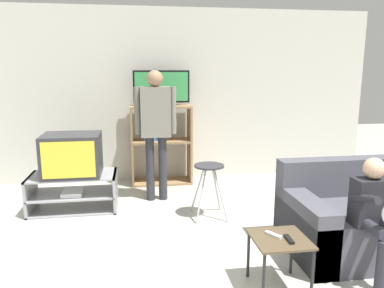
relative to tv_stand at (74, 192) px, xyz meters
The scene contains 12 objects.
wall_back 2.07m from the tv_stand, 43.48° to the left, with size 6.40×0.06×2.60m.
tv_stand is the anchor object (origin of this frame).
television_main 0.47m from the tv_stand, 51.40° to the right, with size 0.67×0.55×0.50m.
media_shelf 1.53m from the tv_stand, 39.26° to the left, with size 0.89×0.41×1.17m.
television_flat 1.93m from the tv_stand, 39.34° to the left, with size 0.82×0.20×0.51m.
folding_stool 1.69m from the tv_stand, 16.99° to the right, with size 0.39×0.41×0.63m.
snack_table 2.73m from the tv_stand, 47.38° to the right, with size 0.42×0.42×0.42m.
remote_control_black 2.81m from the tv_stand, 47.30° to the right, with size 0.04×0.14×0.02m, color black.
remote_control_white 2.68m from the tv_stand, 47.42° to the right, with size 0.04×0.14×0.02m, color silver.
couch 3.25m from the tv_stand, 27.64° to the right, with size 1.44×0.92×0.82m.
person_standing_adult 1.33m from the tv_stand, 10.92° to the left, with size 0.53×0.20×1.69m.
person_seated_child 3.34m from the tv_stand, 37.64° to the right, with size 0.33×0.43×1.01m.
Camera 1 is at (-0.51, -1.73, 1.70)m, focal length 35.00 mm.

